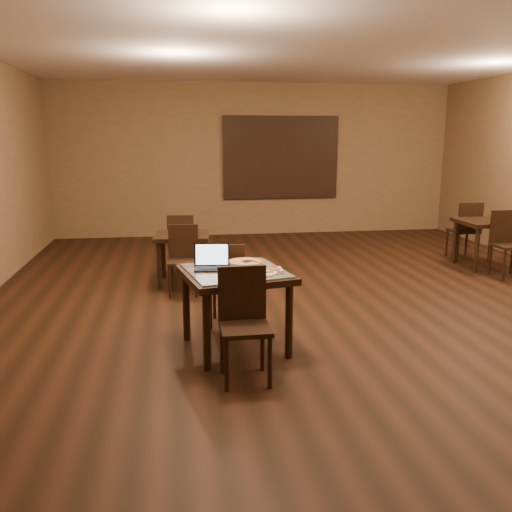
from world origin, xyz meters
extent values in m
plane|color=black|center=(0.00, 0.00, 0.00)|extent=(10.00, 10.00, 0.00)
cube|color=brown|center=(0.00, 5.00, 1.50)|extent=(8.00, 0.02, 3.00)
cube|color=silver|center=(0.00, 0.00, 3.00)|extent=(8.00, 10.00, 0.02)
cube|color=navy|center=(0.50, 4.97, 1.55)|extent=(2.20, 0.04, 1.50)
cube|color=black|center=(0.50, 4.95, 1.55)|extent=(2.34, 0.02, 1.64)
cylinder|color=black|center=(-1.42, -1.55, 0.35)|extent=(0.07, 0.07, 0.71)
cylinder|color=black|center=(-1.57, -0.81, 0.35)|extent=(0.07, 0.07, 0.71)
cylinder|color=black|center=(-0.67, -1.39, 0.35)|extent=(0.07, 0.07, 0.71)
cylinder|color=black|center=(-0.83, -0.65, 0.35)|extent=(0.07, 0.07, 0.71)
cube|color=black|center=(-1.12, -1.10, 0.72)|extent=(1.09, 1.09, 0.06)
cube|color=#1B20B0|center=(-1.12, -1.10, 0.76)|extent=(0.99, 0.99, 0.02)
cylinder|color=black|center=(-1.29, -1.97, 0.21)|extent=(0.04, 0.04, 0.43)
cylinder|color=black|center=(-1.30, -1.63, 0.21)|extent=(0.04, 0.04, 0.43)
cylinder|color=black|center=(-0.95, -1.97, 0.21)|extent=(0.04, 0.04, 0.43)
cylinder|color=black|center=(-0.95, -1.63, 0.21)|extent=(0.04, 0.04, 0.43)
cube|color=black|center=(-1.12, -1.80, 0.45)|extent=(0.40, 0.40, 0.04)
cube|color=black|center=(-1.13, -1.62, 0.70)|extent=(0.40, 0.04, 0.46)
cylinder|color=black|center=(-0.93, -0.27, 0.21)|extent=(0.04, 0.04, 0.42)
cylinder|color=black|center=(-0.99, -0.60, 0.21)|extent=(0.04, 0.04, 0.42)
cylinder|color=black|center=(-1.25, -0.20, 0.21)|extent=(0.04, 0.04, 0.42)
cylinder|color=black|center=(-1.32, -0.53, 0.21)|extent=(0.04, 0.04, 0.42)
cube|color=black|center=(-1.12, -0.40, 0.44)|extent=(0.46, 0.46, 0.04)
cube|color=black|center=(-1.16, -0.57, 0.68)|extent=(0.39, 0.12, 0.45)
cube|color=black|center=(-1.32, -1.05, 0.77)|extent=(0.35, 0.26, 0.02)
cube|color=black|center=(-1.32, -0.94, 0.88)|extent=(0.33, 0.08, 0.22)
cube|color=silver|center=(-1.32, -0.94, 0.88)|extent=(0.30, 0.07, 0.19)
cylinder|color=white|center=(-0.90, -1.28, 0.77)|extent=(0.28, 0.28, 0.02)
cylinder|color=silver|center=(-1.00, -0.86, 0.77)|extent=(0.34, 0.34, 0.01)
cylinder|color=beige|center=(-1.00, -0.86, 0.78)|extent=(0.32, 0.32, 0.02)
torus|color=#D78945|center=(-1.00, -0.86, 0.78)|extent=(0.33, 0.33, 0.02)
cube|color=silver|center=(-0.98, -0.88, 0.79)|extent=(0.18, 0.23, 0.01)
cylinder|color=white|center=(-0.72, -1.24, 0.78)|extent=(0.04, 0.17, 0.04)
cylinder|color=maroon|center=(-0.72, -1.24, 0.78)|extent=(0.04, 0.03, 0.04)
cylinder|color=black|center=(2.69, 1.27, 0.34)|extent=(0.07, 0.07, 0.69)
cylinder|color=black|center=(2.69, 1.89, 0.34)|extent=(0.07, 0.07, 0.69)
cylinder|color=black|center=(3.31, 1.89, 0.34)|extent=(0.07, 0.07, 0.69)
cube|color=black|center=(3.00, 1.58, 0.70)|extent=(0.78, 0.78, 0.06)
cylinder|color=black|center=(2.83, 0.77, 0.22)|extent=(0.04, 0.04, 0.44)
cylinder|color=black|center=(2.82, 1.12, 0.22)|extent=(0.04, 0.04, 0.44)
cylinder|color=black|center=(3.17, 1.12, 0.22)|extent=(0.04, 0.04, 0.44)
cube|color=black|center=(3.00, 0.95, 0.46)|extent=(0.41, 0.41, 0.04)
cube|color=black|center=(3.00, 1.13, 0.71)|extent=(0.41, 0.04, 0.47)
cylinder|color=black|center=(3.17, 2.38, 0.22)|extent=(0.04, 0.04, 0.44)
cylinder|color=black|center=(3.18, 2.03, 0.22)|extent=(0.04, 0.04, 0.44)
cylinder|color=black|center=(2.82, 2.38, 0.22)|extent=(0.04, 0.04, 0.44)
cylinder|color=black|center=(2.83, 2.03, 0.22)|extent=(0.04, 0.04, 0.44)
cube|color=black|center=(3.00, 2.21, 0.46)|extent=(0.41, 0.41, 0.04)
cube|color=black|center=(3.00, 2.02, 0.71)|extent=(0.41, 0.04, 0.47)
cylinder|color=black|center=(-1.87, 1.11, 0.32)|extent=(0.06, 0.06, 0.64)
cylinder|color=black|center=(-1.83, 1.68, 0.32)|extent=(0.06, 0.06, 0.64)
cylinder|color=black|center=(-1.30, 1.07, 0.32)|extent=(0.06, 0.06, 0.64)
cylinder|color=black|center=(-1.26, 1.64, 0.32)|extent=(0.06, 0.06, 0.64)
cube|color=black|center=(-1.57, 1.37, 0.65)|extent=(0.77, 0.77, 0.05)
cylinder|color=black|center=(-1.74, 0.64, 0.20)|extent=(0.04, 0.04, 0.40)
cylinder|color=black|center=(-1.72, 0.96, 0.20)|extent=(0.04, 0.04, 0.40)
cylinder|color=black|center=(-1.42, 0.62, 0.20)|extent=(0.04, 0.04, 0.40)
cylinder|color=black|center=(-1.39, 0.94, 0.20)|extent=(0.04, 0.04, 0.40)
cube|color=black|center=(-1.57, 0.79, 0.42)|extent=(0.40, 0.40, 0.04)
cube|color=black|center=(-1.55, 0.96, 0.66)|extent=(0.38, 0.06, 0.43)
cylinder|color=black|center=(-1.39, 2.11, 0.20)|extent=(0.04, 0.04, 0.40)
cylinder|color=black|center=(-1.42, 1.79, 0.20)|extent=(0.04, 0.04, 0.40)
cylinder|color=black|center=(-1.72, 2.13, 0.20)|extent=(0.04, 0.04, 0.40)
cylinder|color=black|center=(-1.74, 1.81, 0.20)|extent=(0.04, 0.04, 0.40)
cube|color=black|center=(-1.57, 1.96, 0.42)|extent=(0.40, 0.40, 0.04)
cube|color=black|center=(-1.58, 1.79, 0.66)|extent=(0.38, 0.06, 0.43)
camera|label=1|loc=(-1.66, -5.90, 1.96)|focal=38.00mm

